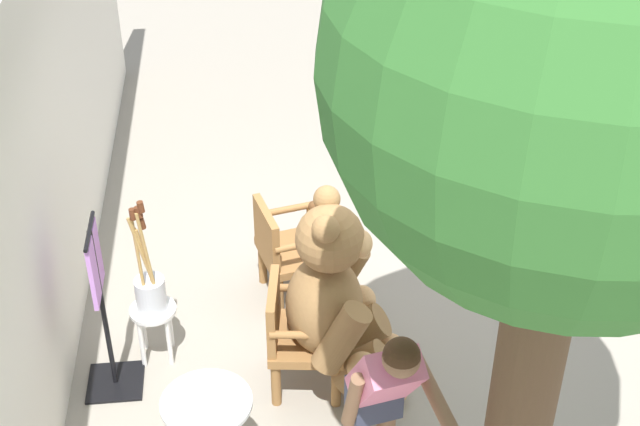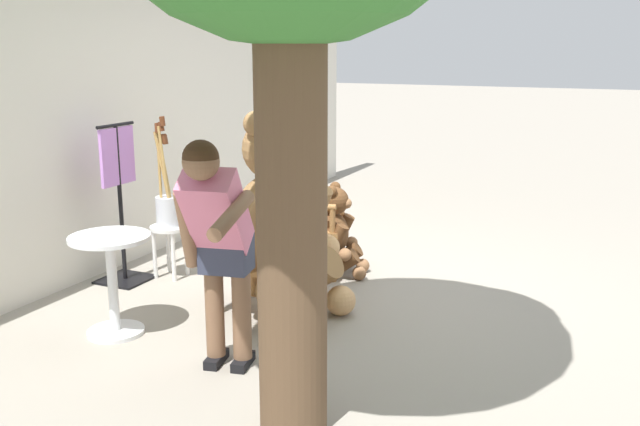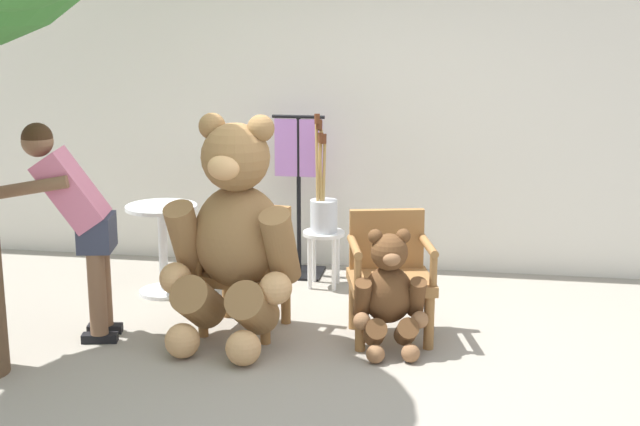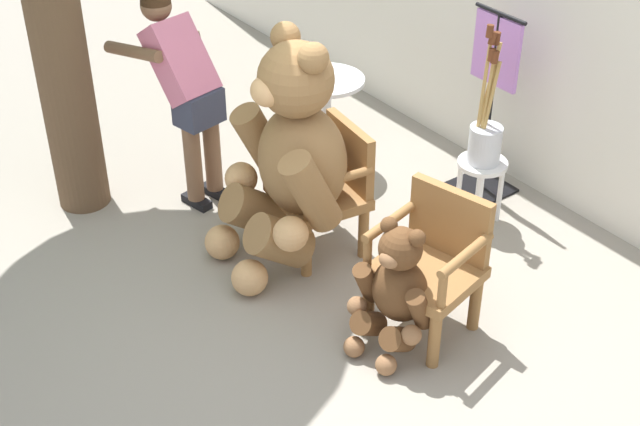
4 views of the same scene
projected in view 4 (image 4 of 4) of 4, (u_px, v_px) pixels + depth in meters
The scene contains 11 objects.
ground_plane at pixel (286, 322), 5.31m from camera, with size 60.00×60.00×0.00m, color gray.
back_wall at pixel (590, 11), 5.71m from camera, with size 10.00×0.16×2.80m, color silver.
wooden_chair_left at pixel (327, 185), 5.72m from camera, with size 0.62×0.59×0.86m.
wooden_chair_right at pixel (431, 261), 5.05m from camera, with size 0.67×0.64×0.86m.
teddy_bear_large at pixel (290, 156), 5.44m from camera, with size 0.95×0.93×1.55m.
teddy_bear_small at pixel (395, 290), 4.93m from camera, with size 0.51×0.52×0.82m.
person_visitor at pixel (184, 81), 6.01m from camera, with size 0.78×0.59×1.50m.
white_stool at pixel (481, 175), 6.04m from camera, with size 0.34×0.34×0.46m.
brush_bucket at pixel (485, 134), 5.87m from camera, with size 0.22×0.22×0.96m.
round_side_table at pixel (326, 112), 6.61m from camera, with size 0.56×0.56×0.72m.
clothing_display_stand at pixel (491, 101), 6.16m from camera, with size 0.44×0.40×1.36m.
Camera 4 is at (3.39, -2.22, 3.50)m, focal length 50.00 mm.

